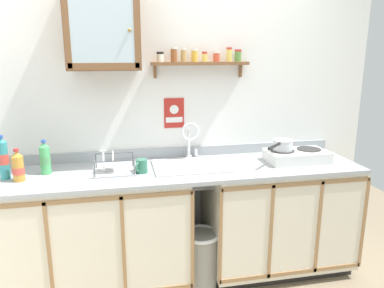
# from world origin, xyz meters

# --- Properties ---
(back_wall) EXTENTS (3.40, 0.07, 2.41)m
(back_wall) POSITION_xyz_m (0.00, 0.76, 1.21)
(back_wall) COLOR white
(back_wall) RESTS_ON ground
(lower_cabinet_run) EXTENTS (1.44, 0.65, 0.88)m
(lower_cabinet_run) POSITION_xyz_m (-0.67, 0.41, 0.45)
(lower_cabinet_run) COLOR black
(lower_cabinet_run) RESTS_ON ground
(lower_cabinet_run_right) EXTENTS (1.16, 0.65, 0.88)m
(lower_cabinet_run_right) POSITION_xyz_m (0.81, 0.41, 0.45)
(lower_cabinet_run_right) COLOR black
(lower_cabinet_run_right) RESTS_ON ground
(countertop) EXTENTS (2.76, 0.67, 0.03)m
(countertop) POSITION_xyz_m (0.00, 0.41, 0.90)
(countertop) COLOR #9EA3A8
(countertop) RESTS_ON lower_cabinet_run
(backsplash) EXTENTS (2.76, 0.02, 0.08)m
(backsplash) POSITION_xyz_m (0.00, 0.72, 0.95)
(backsplash) COLOR #9EA3A8
(backsplash) RESTS_ON countertop
(sink) EXTENTS (0.57, 0.46, 0.44)m
(sink) POSITION_xyz_m (0.10, 0.45, 0.88)
(sink) COLOR silver
(sink) RESTS_ON countertop
(hot_plate_stove) EXTENTS (0.47, 0.28, 0.09)m
(hot_plate_stove) POSITION_xyz_m (0.94, 0.40, 0.96)
(hot_plate_stove) COLOR silver
(hot_plate_stove) RESTS_ON countertop
(saucepan) EXTENTS (0.28, 0.27, 0.09)m
(saucepan) POSITION_xyz_m (0.82, 0.42, 1.05)
(saucepan) COLOR silver
(saucepan) RESTS_ON hot_plate_stove
(bottle_detergent_teal_0) EXTENTS (0.07, 0.07, 0.31)m
(bottle_detergent_teal_0) POSITION_xyz_m (-1.20, 0.42, 1.06)
(bottle_detergent_teal_0) COLOR teal
(bottle_detergent_teal_0) RESTS_ON countertop
(bottle_juice_amber_1) EXTENTS (0.08, 0.08, 0.22)m
(bottle_juice_amber_1) POSITION_xyz_m (-1.10, 0.35, 1.01)
(bottle_juice_amber_1) COLOR gold
(bottle_juice_amber_1) RESTS_ON countertop
(bottle_soda_green_2) EXTENTS (0.07, 0.07, 0.25)m
(bottle_soda_green_2) POSITION_xyz_m (-0.95, 0.48, 1.03)
(bottle_soda_green_2) COLOR #4CB266
(bottle_soda_green_2) RESTS_ON countertop
(dish_rack) EXTENTS (0.29, 0.23, 0.16)m
(dish_rack) POSITION_xyz_m (-0.48, 0.40, 0.95)
(dish_rack) COLOR #B2B2B7
(dish_rack) RESTS_ON countertop
(mug) EXTENTS (0.09, 0.11, 0.10)m
(mug) POSITION_xyz_m (-0.28, 0.36, 0.96)
(mug) COLOR #337259
(mug) RESTS_ON countertop
(wall_cabinet) EXTENTS (0.51, 0.32, 0.60)m
(wall_cabinet) POSITION_xyz_m (-0.50, 0.58, 1.93)
(wall_cabinet) COLOR brown
(spice_shelf) EXTENTS (0.75, 0.14, 0.23)m
(spice_shelf) POSITION_xyz_m (0.22, 0.66, 1.69)
(spice_shelf) COLOR brown
(warning_sign) EXTENTS (0.16, 0.01, 0.24)m
(warning_sign) POSITION_xyz_m (0.02, 0.73, 1.28)
(warning_sign) COLOR #B2261E
(trash_bin) EXTENTS (0.29, 0.29, 0.45)m
(trash_bin) POSITION_xyz_m (0.14, 0.26, 0.23)
(trash_bin) COLOR gray
(trash_bin) RESTS_ON ground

